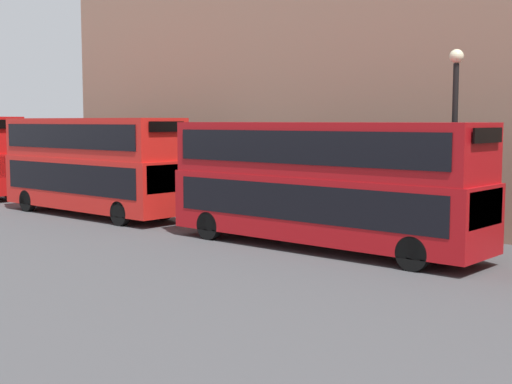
{
  "coord_description": "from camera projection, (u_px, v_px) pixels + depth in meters",
  "views": [
    {
      "loc": [
        -17.17,
        6.26,
        4.2
      ],
      "look_at": [
        0.48,
        21.81,
        1.84
      ],
      "focal_mm": 50.0,
      "sensor_mm": 36.0,
      "label": 1
    }
  ],
  "objects": [
    {
      "name": "street_lamp",
      "position": [
        455.0,
        128.0,
        22.18
      ],
      "size": [
        0.44,
        0.44,
        6.4
      ],
      "color": "black",
      "rests_on": "ground"
    },
    {
      "name": "pedestrian",
      "position": [
        84.0,
        189.0,
        36.01
      ],
      "size": [
        0.36,
        0.36,
        1.65
      ],
      "color": "brown",
      "rests_on": "ground"
    },
    {
      "name": "bus_third_in_queue",
      "position": [
        91.0,
        162.0,
        31.46
      ],
      "size": [
        2.59,
        10.11,
        4.31
      ],
      "color": "red",
      "rests_on": "ground"
    },
    {
      "name": "bus_second_in_queue",
      "position": [
        321.0,
        179.0,
        23.22
      ],
      "size": [
        2.59,
        11.27,
        4.15
      ],
      "color": "#A80F14",
      "rests_on": "ground"
    }
  ]
}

